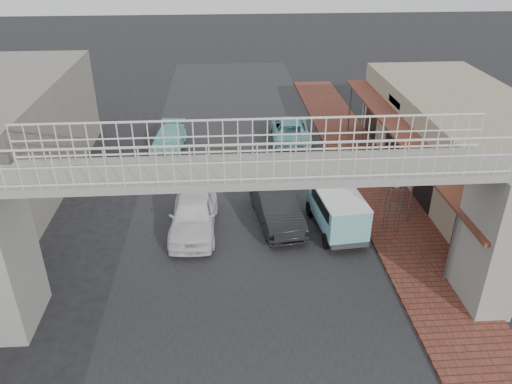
{
  "coord_description": "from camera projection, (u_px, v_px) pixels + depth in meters",
  "views": [
    {
      "loc": [
        -0.85,
        -16.86,
        11.3
      ],
      "look_at": [
        0.38,
        0.93,
        1.8
      ],
      "focal_mm": 35.0,
      "sensor_mm": 36.0,
      "label": 1
    }
  ],
  "objects": [
    {
      "name": "street_clock",
      "position": [
        397.0,
        183.0,
        19.76
      ],
      "size": [
        0.67,
        0.55,
        2.7
      ],
      "rotation": [
        0.0,
        0.0,
        -0.06
      ],
      "color": "#59595B",
      "rests_on": "sidewalk"
    },
    {
      "name": "shophouse_row",
      "position": [
        476.0,
        150.0,
        23.45
      ],
      "size": [
        7.2,
        18.0,
        4.0
      ],
      "color": "gray",
      "rests_on": "ground"
    },
    {
      "name": "angkot_curb",
      "position": [
        290.0,
        129.0,
        29.65
      ],
      "size": [
        2.44,
        4.89,
        1.33
      ],
      "primitive_type": "imported",
      "rotation": [
        0.0,
        0.0,
        3.09
      ],
      "color": "#65AAAF",
      "rests_on": "ground"
    },
    {
      "name": "ground",
      "position": [
        248.0,
        242.0,
        20.21
      ],
      "size": [
        120.0,
        120.0,
        0.0
      ],
      "primitive_type": "plane",
      "color": "black",
      "rests_on": "ground"
    },
    {
      "name": "motorcycle_near",
      "position": [
        366.0,
        157.0,
        26.14
      ],
      "size": [
        2.05,
        1.04,
        1.03
      ],
      "primitive_type": "imported",
      "rotation": [
        0.0,
        0.0,
        1.76
      ],
      "color": "black",
      "rests_on": "sidewalk"
    },
    {
      "name": "footbridge",
      "position": [
        255.0,
        228.0,
        15.19
      ],
      "size": [
        16.4,
        2.4,
        6.34
      ],
      "color": "gray",
      "rests_on": "ground"
    },
    {
      "name": "sidewalk",
      "position": [
        384.0,
        200.0,
        23.22
      ],
      "size": [
        3.0,
        40.0,
        0.1
      ],
      "primitive_type": "cube",
      "color": "brown",
      "rests_on": "ground"
    },
    {
      "name": "angkot_van",
      "position": [
        337.0,
        207.0,
        20.45
      ],
      "size": [
        2.02,
        3.85,
        1.82
      ],
      "rotation": [
        0.0,
        0.0,
        0.1
      ],
      "color": "black",
      "rests_on": "ground"
    },
    {
      "name": "arrow_sign",
      "position": [
        424.0,
        164.0,
        21.36
      ],
      "size": [
        1.66,
        1.08,
        2.76
      ],
      "rotation": [
        0.0,
        0.0,
        -0.2
      ],
      "color": "#59595B",
      "rests_on": "sidewalk"
    },
    {
      "name": "angkot_far",
      "position": [
        169.0,
        139.0,
        28.38
      ],
      "size": [
        2.06,
        4.27,
        1.2
      ],
      "primitive_type": "imported",
      "rotation": [
        0.0,
        0.0,
        -0.09
      ],
      "color": "#7DD5D9",
      "rests_on": "ground"
    },
    {
      "name": "motorcycle_far",
      "position": [
        343.0,
        159.0,
        25.87
      ],
      "size": [
        1.92,
        0.85,
        1.11
      ],
      "primitive_type": "imported",
      "rotation": [
        0.0,
        0.0,
        1.39
      ],
      "color": "black",
      "rests_on": "sidewalk"
    },
    {
      "name": "road_strip",
      "position": [
        248.0,
        242.0,
        20.21
      ],
      "size": [
        10.0,
        60.0,
        0.01
      ],
      "primitive_type": "cube",
      "color": "black",
      "rests_on": "ground"
    },
    {
      "name": "dark_sedan",
      "position": [
        277.0,
        206.0,
        21.29
      ],
      "size": [
        2.16,
        4.73,
        1.5
      ],
      "primitive_type": "imported",
      "rotation": [
        0.0,
        0.0,
        0.13
      ],
      "color": "black",
      "rests_on": "ground"
    },
    {
      "name": "white_hatchback",
      "position": [
        194.0,
        213.0,
        20.68
      ],
      "size": [
        2.05,
        4.7,
        1.58
      ],
      "primitive_type": "imported",
      "rotation": [
        0.0,
        0.0,
        -0.04
      ],
      "color": "white",
      "rests_on": "ground"
    },
    {
      "name": "building_far_left",
      "position": [
        10.0,
        137.0,
        23.64
      ],
      "size": [
        5.0,
        14.0,
        5.0
      ],
      "primitive_type": "cube",
      "color": "gray",
      "rests_on": "ground"
    }
  ]
}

